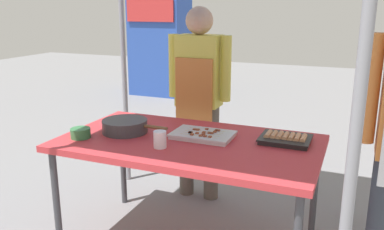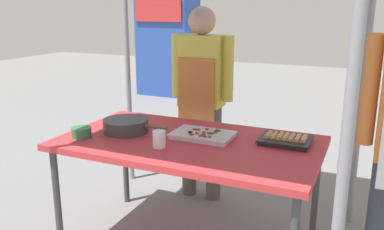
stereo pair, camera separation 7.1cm
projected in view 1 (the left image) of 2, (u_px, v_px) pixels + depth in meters
name	position (u px, v px, depth m)	size (l,w,h in m)	color
stall_table	(189.00, 148.00, 2.56)	(1.60, 0.90, 0.75)	#C63338
tray_grilled_sausages	(285.00, 139.00, 2.50)	(0.30, 0.26, 0.05)	black
tray_meat_skewers	(203.00, 135.00, 2.59)	(0.38, 0.25, 0.04)	silver
cooking_wok	(125.00, 126.00, 2.69)	(0.46, 0.30, 0.08)	#38383A
condiment_bowl	(81.00, 133.00, 2.58)	(0.13, 0.13, 0.06)	#33723F
drink_cup_near_edge	(160.00, 139.00, 2.40)	(0.08, 0.08, 0.10)	white
vendor_woman	(199.00, 89.00, 3.24)	(0.52, 0.23, 1.56)	#595147
neighbor_stall_right	(160.00, 42.00, 7.27)	(0.96, 0.70, 1.85)	#2D51B2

